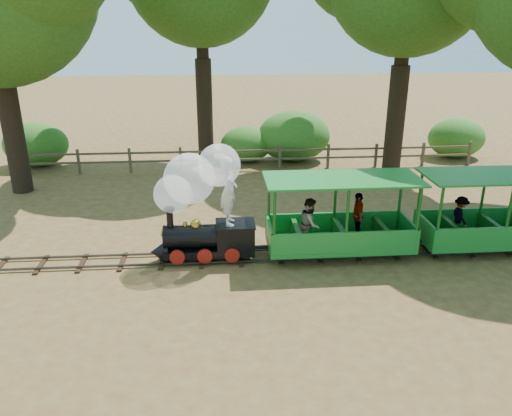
{
  "coord_description": "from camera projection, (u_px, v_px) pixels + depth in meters",
  "views": [
    {
      "loc": [
        -1.52,
        -11.53,
        5.79
      ],
      "look_at": [
        -0.56,
        0.5,
        1.19
      ],
      "focal_mm": 35.0,
      "sensor_mm": 36.0,
      "label": 1
    }
  ],
  "objects": [
    {
      "name": "ground",
      "position": [
        279.0,
        257.0,
        12.92
      ],
      "size": [
        90.0,
        90.0,
        0.0
      ],
      "primitive_type": "plane",
      "color": "olive",
      "rests_on": "ground"
    },
    {
      "name": "track",
      "position": [
        279.0,
        255.0,
        12.9
      ],
      "size": [
        22.0,
        1.0,
        0.1
      ],
      "color": "#3F3D3A",
      "rests_on": "ground"
    },
    {
      "name": "locomotive",
      "position": [
        200.0,
        196.0,
        12.22
      ],
      "size": [
        2.66,
        1.25,
        3.05
      ],
      "color": "black",
      "rests_on": "ground"
    },
    {
      "name": "carriage_front",
      "position": [
        337.0,
        226.0,
        12.7
      ],
      "size": [
        3.86,
        1.58,
        2.01
      ],
      "color": "#1C802B",
      "rests_on": "track"
    },
    {
      "name": "carriage_rear",
      "position": [
        491.0,
        222.0,
        13.07
      ],
      "size": [
        3.86,
        1.58,
        2.01
      ],
      "color": "#1C802B",
      "rests_on": "track"
    },
    {
      "name": "fence",
      "position": [
        255.0,
        156.0,
        20.17
      ],
      "size": [
        18.1,
        0.1,
        1.0
      ],
      "color": "brown",
      "rests_on": "ground"
    },
    {
      "name": "shrub_west",
      "position": [
        36.0,
        145.0,
        20.59
      ],
      "size": [
        2.64,
        2.03,
        1.83
      ],
      "primitive_type": "ellipsoid",
      "color": "#2D6B1E",
      "rests_on": "ground"
    },
    {
      "name": "shrub_mid_w",
      "position": [
        294.0,
        136.0,
        21.33
      ],
      "size": [
        3.11,
        2.39,
        2.15
      ],
      "primitive_type": "ellipsoid",
      "color": "#2D6B1E",
      "rests_on": "ground"
    },
    {
      "name": "shrub_mid_e",
      "position": [
        246.0,
        144.0,
        21.29
      ],
      "size": [
        2.19,
        1.68,
        1.52
      ],
      "primitive_type": "ellipsoid",
      "color": "#2D6B1E",
      "rests_on": "ground"
    },
    {
      "name": "shrub_east",
      "position": [
        456.0,
        138.0,
        21.94
      ],
      "size": [
        2.51,
        1.93,
        1.74
      ],
      "primitive_type": "ellipsoid",
      "color": "#2D6B1E",
      "rests_on": "ground"
    }
  ]
}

